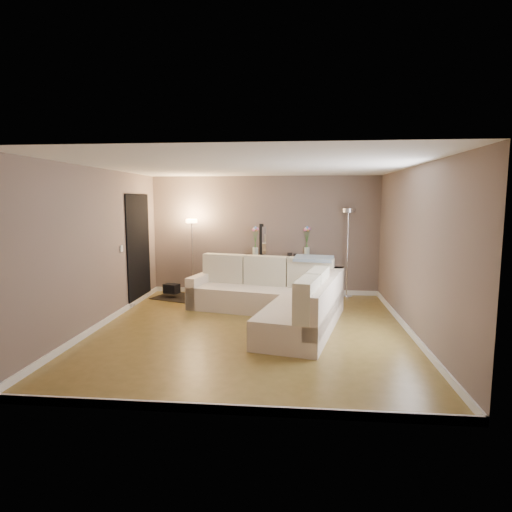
# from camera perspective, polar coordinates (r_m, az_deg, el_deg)

# --- Properties ---
(floor) EXTENTS (5.00, 5.50, 0.01)m
(floor) POSITION_cam_1_polar(r_m,az_deg,el_deg) (7.00, -0.64, -9.87)
(floor) COLOR olive
(floor) RESTS_ON ground
(ceiling) EXTENTS (5.00, 5.50, 0.01)m
(ceiling) POSITION_cam_1_polar(r_m,az_deg,el_deg) (6.70, -0.67, 11.95)
(ceiling) COLOR white
(ceiling) RESTS_ON ground
(wall_back) EXTENTS (5.00, 0.02, 2.60)m
(wall_back) POSITION_cam_1_polar(r_m,az_deg,el_deg) (9.46, 1.14, 2.75)
(wall_back) COLOR #76645A
(wall_back) RESTS_ON ground
(wall_front) EXTENTS (5.00, 0.02, 2.60)m
(wall_front) POSITION_cam_1_polar(r_m,az_deg,el_deg) (4.03, -4.86, -3.79)
(wall_front) COLOR #76645A
(wall_front) RESTS_ON ground
(wall_left) EXTENTS (0.02, 5.50, 2.60)m
(wall_left) POSITION_cam_1_polar(r_m,az_deg,el_deg) (7.43, -20.29, 0.97)
(wall_left) COLOR #76645A
(wall_left) RESTS_ON ground
(wall_right) EXTENTS (0.02, 5.50, 2.60)m
(wall_right) POSITION_cam_1_polar(r_m,az_deg,el_deg) (6.93, 20.47, 0.52)
(wall_right) COLOR #76645A
(wall_right) RESTS_ON ground
(baseboard_back) EXTENTS (5.00, 0.03, 0.10)m
(baseboard_back) POSITION_cam_1_polar(r_m,az_deg,el_deg) (9.62, 1.10, -4.70)
(baseboard_back) COLOR white
(baseboard_back) RESTS_ON ground
(baseboard_front) EXTENTS (5.00, 0.03, 0.10)m
(baseboard_front) POSITION_cam_1_polar(r_m,az_deg,el_deg) (4.46, -4.61, -19.66)
(baseboard_front) COLOR white
(baseboard_front) RESTS_ON ground
(baseboard_left) EXTENTS (0.03, 5.50, 0.10)m
(baseboard_left) POSITION_cam_1_polar(r_m,az_deg,el_deg) (7.65, -19.69, -8.38)
(baseboard_left) COLOR white
(baseboard_left) RESTS_ON ground
(baseboard_right) EXTENTS (0.03, 5.50, 0.10)m
(baseboard_right) POSITION_cam_1_polar(r_m,az_deg,el_deg) (7.17, 19.81, -9.44)
(baseboard_right) COLOR white
(baseboard_right) RESTS_ON ground
(doorway) EXTENTS (0.02, 1.20, 2.20)m
(doorway) POSITION_cam_1_polar(r_m,az_deg,el_deg) (8.99, -15.38, 0.95)
(doorway) COLOR black
(doorway) RESTS_ON ground
(switch_plate) EXTENTS (0.02, 0.08, 0.12)m
(switch_plate) POSITION_cam_1_polar(r_m,az_deg,el_deg) (8.19, -17.50, 0.96)
(switch_plate) COLOR white
(switch_plate) RESTS_ON ground
(sectional_sofa) EXTENTS (3.00, 3.30, 1.01)m
(sectional_sofa) POSITION_cam_1_polar(r_m,az_deg,el_deg) (7.63, 2.90, -5.48)
(sectional_sofa) COLOR beige
(sectional_sofa) RESTS_ON floor
(throw_blanket) EXTENTS (0.78, 0.54, 0.10)m
(throw_blanket) POSITION_cam_1_polar(r_m,az_deg,el_deg) (8.08, 7.69, -0.33)
(throw_blanket) COLOR #7F93A4
(throw_blanket) RESTS_ON sectional_sofa
(console_table) EXTENTS (1.37, 0.52, 0.82)m
(console_table) POSITION_cam_1_polar(r_m,az_deg,el_deg) (9.43, 2.85, -2.41)
(console_table) COLOR black
(console_table) RESTS_ON floor
(leaning_mirror) EXTENTS (0.94, 0.16, 0.74)m
(leaning_mirror) POSITION_cam_1_polar(r_m,az_deg,el_deg) (9.51, 3.29, 2.10)
(leaning_mirror) COLOR black
(leaning_mirror) RESTS_ON console_table
(table_decor) EXTENTS (0.57, 0.14, 0.13)m
(table_decor) POSITION_cam_1_polar(r_m,az_deg,el_deg) (9.34, 3.36, -0.13)
(table_decor) COLOR orange
(table_decor) RESTS_ON console_table
(flower_vase_left) EXTENTS (0.16, 0.14, 0.70)m
(flower_vase_left) POSITION_cam_1_polar(r_m,az_deg,el_deg) (9.31, -0.09, 1.50)
(flower_vase_left) COLOR silver
(flower_vase_left) RESTS_ON console_table
(flower_vase_right) EXTENTS (0.16, 0.14, 0.70)m
(flower_vase_right) POSITION_cam_1_polar(r_m,az_deg,el_deg) (9.41, 6.79, 1.51)
(flower_vase_right) COLOR silver
(flower_vase_right) RESTS_ON console_table
(floor_lamp_lit) EXTENTS (0.30, 0.30, 1.67)m
(floor_lamp_lit) POSITION_cam_1_polar(r_m,az_deg,el_deg) (9.37, -8.52, 1.87)
(floor_lamp_lit) COLOR silver
(floor_lamp_lit) RESTS_ON floor
(floor_lamp_unlit) EXTENTS (0.31, 0.31, 1.91)m
(floor_lamp_unlit) POSITION_cam_1_polar(r_m,az_deg,el_deg) (9.25, 12.16, 2.76)
(floor_lamp_unlit) COLOR silver
(floor_lamp_unlit) RESTS_ON floor
(charcoal_rug) EXTENTS (1.30, 1.14, 0.01)m
(charcoal_rug) POSITION_cam_1_polar(r_m,az_deg,el_deg) (9.35, -9.93, -5.45)
(charcoal_rug) COLOR black
(charcoal_rug) RESTS_ON floor
(black_bag) EXTENTS (0.36, 0.31, 0.20)m
(black_bag) POSITION_cam_1_polar(r_m,az_deg,el_deg) (9.34, -11.19, -4.28)
(black_bag) COLOR black
(black_bag) RESTS_ON charcoal_rug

